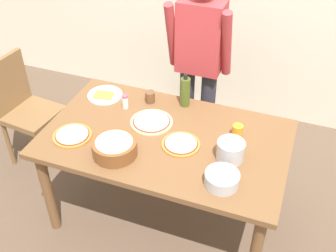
{
  "coord_description": "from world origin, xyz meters",
  "views": [
    {
      "loc": [
        0.74,
        -1.94,
        2.47
      ],
      "look_at": [
        0.0,
        0.05,
        0.81
      ],
      "focal_mm": 43.82,
      "sensor_mm": 36.0,
      "label": 1
    }
  ],
  "objects_px": {
    "salt_shaker": "(125,102)",
    "cup_small_brown": "(150,97)",
    "pizza_cooked_on_tray": "(72,135)",
    "olive_oil_bottle": "(185,92)",
    "steel_pot": "(231,150)",
    "cup_orange": "(237,131)",
    "pizza_raw_on_board": "(152,122)",
    "plate_with_slice": "(105,95)",
    "popcorn_bowl": "(115,146)",
    "dining_table": "(165,147)",
    "person_cook": "(199,59)",
    "chair_wooden_left": "(24,106)",
    "pizza_second_cooked": "(181,144)",
    "mixing_bowl_steel": "(222,179)"
  },
  "relations": [
    {
      "from": "pizza_raw_on_board",
      "to": "plate_with_slice",
      "type": "xyz_separation_m",
      "value": [
        -0.45,
        0.18,
        -0.0
      ]
    },
    {
      "from": "pizza_raw_on_board",
      "to": "cup_orange",
      "type": "relative_size",
      "value": 3.43
    },
    {
      "from": "pizza_raw_on_board",
      "to": "steel_pot",
      "type": "distance_m",
      "value": 0.61
    },
    {
      "from": "pizza_cooked_on_tray",
      "to": "cup_orange",
      "type": "relative_size",
      "value": 3.01
    },
    {
      "from": "dining_table",
      "to": "chair_wooden_left",
      "type": "distance_m",
      "value": 1.34
    },
    {
      "from": "chair_wooden_left",
      "to": "pizza_second_cooked",
      "type": "height_order",
      "value": "chair_wooden_left"
    },
    {
      "from": "dining_table",
      "to": "chair_wooden_left",
      "type": "height_order",
      "value": "chair_wooden_left"
    },
    {
      "from": "plate_with_slice",
      "to": "popcorn_bowl",
      "type": "distance_m",
      "value": 0.67
    },
    {
      "from": "dining_table",
      "to": "salt_shaker",
      "type": "distance_m",
      "value": 0.46
    },
    {
      "from": "olive_oil_bottle",
      "to": "dining_table",
      "type": "bearing_deg",
      "value": -90.79
    },
    {
      "from": "pizza_raw_on_board",
      "to": "plate_with_slice",
      "type": "relative_size",
      "value": 1.12
    },
    {
      "from": "pizza_second_cooked",
      "to": "olive_oil_bottle",
      "type": "xyz_separation_m",
      "value": [
        -0.12,
        0.43,
        0.1
      ]
    },
    {
      "from": "popcorn_bowl",
      "to": "salt_shaker",
      "type": "distance_m",
      "value": 0.5
    },
    {
      "from": "pizza_raw_on_board",
      "to": "pizza_cooked_on_tray",
      "type": "bearing_deg",
      "value": -143.8
    },
    {
      "from": "person_cook",
      "to": "olive_oil_bottle",
      "type": "xyz_separation_m",
      "value": [
        0.01,
        -0.37,
        -0.07
      ]
    },
    {
      "from": "cup_orange",
      "to": "pizza_raw_on_board",
      "type": "bearing_deg",
      "value": -173.63
    },
    {
      "from": "pizza_cooked_on_tray",
      "to": "popcorn_bowl",
      "type": "bearing_deg",
      "value": -9.39
    },
    {
      "from": "pizza_cooked_on_tray",
      "to": "olive_oil_bottle",
      "type": "xyz_separation_m",
      "value": [
        0.58,
        0.6,
        0.1
      ]
    },
    {
      "from": "dining_table",
      "to": "plate_with_slice",
      "type": "distance_m",
      "value": 0.67
    },
    {
      "from": "olive_oil_bottle",
      "to": "pizza_cooked_on_tray",
      "type": "bearing_deg",
      "value": -133.94
    },
    {
      "from": "pizza_second_cooked",
      "to": "pizza_cooked_on_tray",
      "type": "bearing_deg",
      "value": -166.62
    },
    {
      "from": "mixing_bowl_steel",
      "to": "pizza_raw_on_board",
      "type": "bearing_deg",
      "value": 146.38
    },
    {
      "from": "pizza_raw_on_board",
      "to": "popcorn_bowl",
      "type": "distance_m",
      "value": 0.39
    },
    {
      "from": "salt_shaker",
      "to": "chair_wooden_left",
      "type": "bearing_deg",
      "value": 179.39
    },
    {
      "from": "pizza_cooked_on_tray",
      "to": "olive_oil_bottle",
      "type": "relative_size",
      "value": 1.0
    },
    {
      "from": "plate_with_slice",
      "to": "salt_shaker",
      "type": "xyz_separation_m",
      "value": [
        0.21,
        -0.08,
        0.04
      ]
    },
    {
      "from": "dining_table",
      "to": "cup_orange",
      "type": "bearing_deg",
      "value": 21.01
    },
    {
      "from": "chair_wooden_left",
      "to": "pizza_second_cooked",
      "type": "distance_m",
      "value": 1.49
    },
    {
      "from": "pizza_cooked_on_tray",
      "to": "popcorn_bowl",
      "type": "xyz_separation_m",
      "value": [
        0.34,
        -0.06,
        0.05
      ]
    },
    {
      "from": "pizza_raw_on_board",
      "to": "steel_pot",
      "type": "xyz_separation_m",
      "value": [
        0.59,
        -0.17,
        0.06
      ]
    },
    {
      "from": "pizza_raw_on_board",
      "to": "olive_oil_bottle",
      "type": "distance_m",
      "value": 0.34
    },
    {
      "from": "olive_oil_bottle",
      "to": "pizza_second_cooked",
      "type": "bearing_deg",
      "value": -74.74
    },
    {
      "from": "mixing_bowl_steel",
      "to": "olive_oil_bottle",
      "type": "xyz_separation_m",
      "value": [
        -0.45,
        0.68,
        0.07
      ]
    },
    {
      "from": "mixing_bowl_steel",
      "to": "chair_wooden_left",
      "type": "bearing_deg",
      "value": 164.08
    },
    {
      "from": "salt_shaker",
      "to": "cup_small_brown",
      "type": "bearing_deg",
      "value": 43.52
    },
    {
      "from": "pizza_cooked_on_tray",
      "to": "olive_oil_bottle",
      "type": "bearing_deg",
      "value": 46.06
    },
    {
      "from": "pizza_raw_on_board",
      "to": "cup_small_brown",
      "type": "relative_size",
      "value": 3.43
    },
    {
      "from": "dining_table",
      "to": "olive_oil_bottle",
      "type": "relative_size",
      "value": 6.25
    },
    {
      "from": "plate_with_slice",
      "to": "salt_shaker",
      "type": "height_order",
      "value": "salt_shaker"
    },
    {
      "from": "plate_with_slice",
      "to": "olive_oil_bottle",
      "type": "relative_size",
      "value": 1.02
    },
    {
      "from": "dining_table",
      "to": "popcorn_bowl",
      "type": "relative_size",
      "value": 5.71
    },
    {
      "from": "popcorn_bowl",
      "to": "salt_shaker",
      "type": "xyz_separation_m",
      "value": [
        -0.15,
        0.47,
        -0.01
      ]
    },
    {
      "from": "popcorn_bowl",
      "to": "olive_oil_bottle",
      "type": "height_order",
      "value": "olive_oil_bottle"
    },
    {
      "from": "olive_oil_bottle",
      "to": "steel_pot",
      "type": "xyz_separation_m",
      "value": [
        0.44,
        -0.45,
        -0.05
      ]
    },
    {
      "from": "pizza_raw_on_board",
      "to": "cup_orange",
      "type": "xyz_separation_m",
      "value": [
        0.58,
        0.06,
        0.03
      ]
    },
    {
      "from": "person_cook",
      "to": "plate_with_slice",
      "type": "bearing_deg",
      "value": -141.44
    },
    {
      "from": "dining_table",
      "to": "popcorn_bowl",
      "type": "height_order",
      "value": "popcorn_bowl"
    },
    {
      "from": "steel_pot",
      "to": "cup_orange",
      "type": "relative_size",
      "value": 2.04
    },
    {
      "from": "cup_orange",
      "to": "cup_small_brown",
      "type": "xyz_separation_m",
      "value": [
        -0.68,
        0.17,
        0.0
      ]
    },
    {
      "from": "chair_wooden_left",
      "to": "olive_oil_bottle",
      "type": "height_order",
      "value": "olive_oil_bottle"
    }
  ]
}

